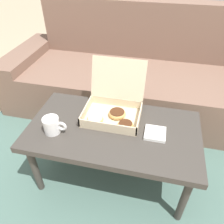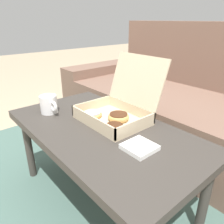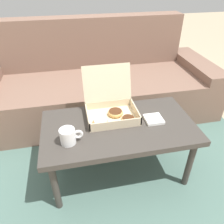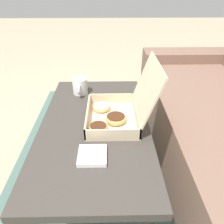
% 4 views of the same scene
% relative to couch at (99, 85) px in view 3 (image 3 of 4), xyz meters
% --- Properties ---
extents(ground_plane, '(12.00, 12.00, 0.00)m').
position_rel_couch_xyz_m(ground_plane, '(0.00, -0.86, -0.30)').
color(ground_plane, tan).
extents(area_rug, '(2.53, 1.90, 0.01)m').
position_rel_couch_xyz_m(area_rug, '(0.00, -0.56, -0.30)').
color(area_rug, '#4C6B60').
rests_on(area_rug, ground_plane).
extents(couch, '(2.41, 0.90, 0.94)m').
position_rel_couch_xyz_m(couch, '(0.00, 0.00, 0.00)').
color(couch, '#7A5B4C').
rests_on(couch, ground_plane).
extents(coffee_table, '(1.04, 0.57, 0.46)m').
position_rel_couch_xyz_m(coffee_table, '(0.00, -0.93, 0.11)').
color(coffee_table, '#3D3833').
rests_on(coffee_table, ground_plane).
extents(pastry_box, '(0.35, 0.35, 0.32)m').
position_rel_couch_xyz_m(pastry_box, '(-0.03, -0.81, 0.22)').
color(pastry_box, beige).
rests_on(pastry_box, coffee_table).
extents(coffee_mug, '(0.14, 0.09, 0.10)m').
position_rel_couch_xyz_m(coffee_mug, '(-0.34, -1.03, 0.21)').
color(coffee_mug, white).
rests_on(coffee_mug, coffee_table).
extents(napkin_stack, '(0.12, 0.12, 0.02)m').
position_rel_couch_xyz_m(napkin_stack, '(0.25, -0.92, 0.17)').
color(napkin_stack, white).
rests_on(napkin_stack, coffee_table).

